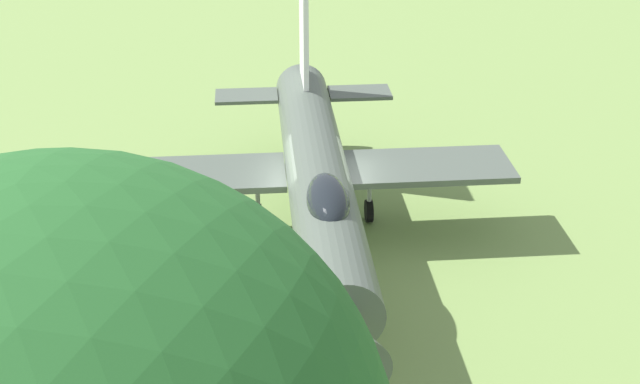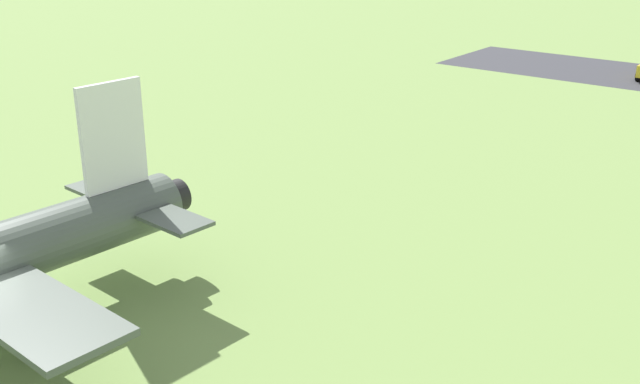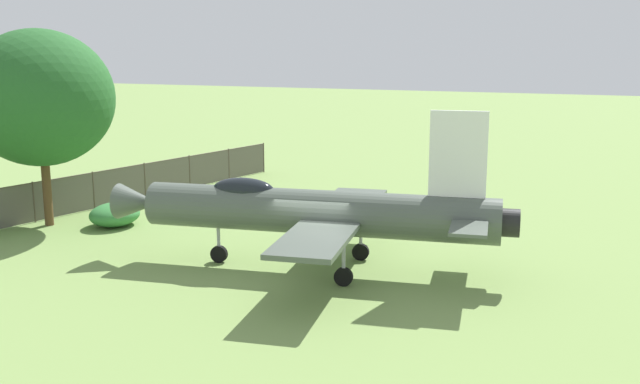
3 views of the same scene
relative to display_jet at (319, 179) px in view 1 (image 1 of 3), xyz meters
The scene contains 3 objects.
ground_plane 2.08m from the display_jet, ahead, with size 200.00×200.00×0.00m, color #75934C.
display_jet is the anchor object (origin of this frame).
info_plaque 6.87m from the display_jet, 90.20° to the left, with size 0.65×0.72×1.14m.
Camera 1 is at (-18.57, -1.46, 11.08)m, focal length 48.48 mm.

